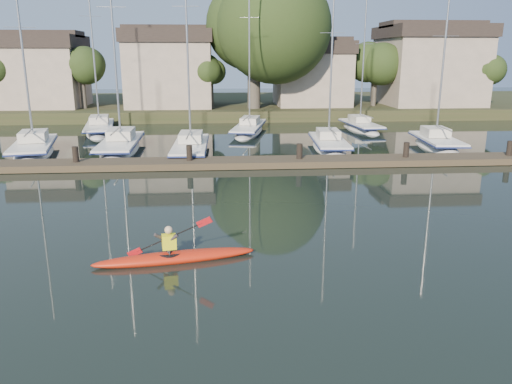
{
  "coord_description": "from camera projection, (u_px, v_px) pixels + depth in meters",
  "views": [
    {
      "loc": [
        -1.41,
        -12.66,
        5.86
      ],
      "look_at": [
        -0.13,
        4.25,
        1.2
      ],
      "focal_mm": 35.0,
      "sensor_mm": 36.0,
      "label": 1
    }
  ],
  "objects": [
    {
      "name": "sailboat_5",
      "position": [
        100.0,
        134.0,
        39.59
      ],
      "size": [
        3.63,
        9.28,
        14.98
      ],
      "rotation": [
        0.0,
        0.0,
        0.17
      ],
      "color": "silver",
      "rests_on": "ground"
    },
    {
      "name": "sailboat_3",
      "position": [
        329.0,
        151.0,
        32.64
      ],
      "size": [
        2.56,
        7.89,
        12.52
      ],
      "rotation": [
        0.0,
        0.0,
        -0.07
      ],
      "color": "silver",
      "rests_on": "ground"
    },
    {
      "name": "ground",
      "position": [
        272.0,
        274.0,
        13.82
      ],
      "size": [
        160.0,
        160.0,
        0.0
      ],
      "primitive_type": "plane",
      "color": "black",
      "rests_on": "ground"
    },
    {
      "name": "sailboat_1",
      "position": [
        121.0,
        153.0,
        31.89
      ],
      "size": [
        2.52,
        9.2,
        14.95
      ],
      "rotation": [
        0.0,
        0.0,
        0.03
      ],
      "color": "silver",
      "rests_on": "ground"
    },
    {
      "name": "shore",
      "position": [
        247.0,
        81.0,
        51.83
      ],
      "size": [
        90.0,
        25.25,
        12.75
      ],
      "color": "#243018",
      "rests_on": "ground"
    },
    {
      "name": "sailboat_6",
      "position": [
        249.0,
        134.0,
        39.58
      ],
      "size": [
        3.81,
        9.48,
        14.75
      ],
      "rotation": [
        0.0,
        0.0,
        -0.21
      ],
      "color": "silver",
      "rests_on": "ground"
    },
    {
      "name": "sailboat_7",
      "position": [
        360.0,
        131.0,
        40.88
      ],
      "size": [
        2.54,
        7.4,
        11.7
      ],
      "rotation": [
        0.0,
        0.0,
        0.09
      ],
      "color": "silver",
      "rests_on": "ground"
    },
    {
      "name": "sailboat_4",
      "position": [
        436.0,
        150.0,
        33.07
      ],
      "size": [
        2.84,
        7.41,
        12.3
      ],
      "rotation": [
        0.0,
        0.0,
        -0.09
      ],
      "color": "silver",
      "rests_on": "ground"
    },
    {
      "name": "dock",
      "position": [
        245.0,
        162.0,
        27.23
      ],
      "size": [
        34.0,
        2.0,
        1.8
      ],
      "color": "#423726",
      "rests_on": "ground"
    },
    {
      "name": "sailboat_0",
      "position": [
        35.0,
        156.0,
        30.98
      ],
      "size": [
        3.93,
        8.51,
        13.03
      ],
      "rotation": [
        0.0,
        0.0,
        0.21
      ],
      "color": "silver",
      "rests_on": "ground"
    },
    {
      "name": "kayak",
      "position": [
        174.0,
        255.0,
        14.65
      ],
      "size": [
        4.83,
        1.47,
        1.53
      ],
      "rotation": [
        0.0,
        0.0,
        0.18
      ],
      "color": "#B3110D",
      "rests_on": "ground"
    },
    {
      "name": "sailboat_2",
      "position": [
        191.0,
        156.0,
        31.12
      ],
      "size": [
        2.21,
        8.98,
        14.83
      ],
      "rotation": [
        0.0,
        0.0,
        -0.01
      ],
      "color": "silver",
      "rests_on": "ground"
    }
  ]
}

